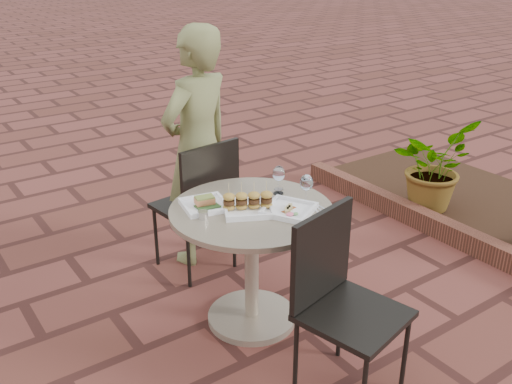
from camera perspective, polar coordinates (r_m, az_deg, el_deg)
ground at (r=3.37m, az=5.04°, el=-14.00°), size 60.00×60.00×0.00m
cafe_table at (r=3.22m, az=-0.44°, el=-5.62°), size 0.90×0.90×0.73m
chair_far at (r=3.70m, az=-5.48°, el=-0.51°), size 0.49×0.49×0.93m
chair_near at (r=2.76m, az=8.25°, el=-9.70°), size 0.53×0.53×0.93m
diner at (r=3.81m, az=-5.85°, el=4.37°), size 0.67×0.54×1.61m
plate_salmon at (r=3.12m, az=-5.12°, el=-1.23°), size 0.28×0.28×0.07m
plate_sliders at (r=3.06m, az=-0.82°, el=-1.19°), size 0.35×0.35×0.17m
plate_tuna at (r=3.06m, az=3.30°, el=-1.74°), size 0.34×0.34×0.03m
wine_glass_right at (r=3.12m, az=5.07°, el=0.85°), size 0.07×0.07×0.17m
wine_glass_mid at (r=3.24m, az=2.28°, el=1.77°), size 0.07×0.07×0.17m
wine_glass_far at (r=3.31m, az=2.30°, el=1.93°), size 0.06×0.06×0.15m
steel_ramekin at (r=3.00m, az=-5.33°, el=-2.30°), size 0.06×0.06×0.04m
cutlery_set at (r=3.13m, az=6.13°, el=-1.54°), size 0.11×0.18×0.00m
planter_curb at (r=4.54m, az=18.38°, el=-3.58°), size 0.12×3.00×0.15m
mulch_bed at (r=5.09m, az=23.14°, el=-1.85°), size 1.30×3.00×0.06m
potted_plant_a at (r=4.79m, az=17.24°, el=2.56°), size 0.79×0.73×0.72m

